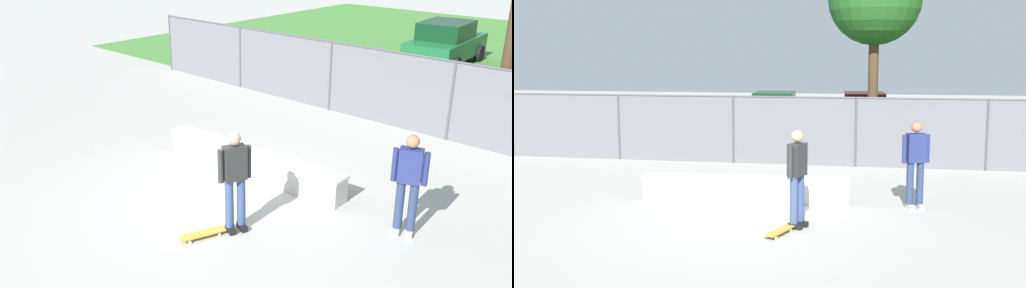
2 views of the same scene
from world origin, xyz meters
TOP-DOWN VIEW (x-y plane):
  - ground_plane at (0.00, 0.00)m, footprint 80.00×80.00m
  - grass_strip at (0.00, 16.48)m, footprint 29.90×20.00m
  - concrete_ledge at (-0.36, 1.37)m, footprint 4.55×0.70m
  - skateboarder at (1.04, -0.51)m, footprint 0.39×0.56m
  - skateboard at (0.81, -1.07)m, footprint 0.46×0.82m
  - chainlink_fence at (0.00, 6.18)m, footprint 17.97×0.07m
  - car_green at (-1.89, 13.80)m, footprint 2.26×4.32m
  - car_red at (1.75, 14.15)m, footprint 2.26×4.32m
  - bystander at (3.25, 1.37)m, footprint 0.57×0.38m

SIDE VIEW (x-z plane):
  - ground_plane at x=0.00m, z-range 0.00..0.00m
  - grass_strip at x=0.00m, z-range 0.00..0.02m
  - skateboard at x=0.81m, z-range 0.03..0.12m
  - concrete_ledge at x=-0.36m, z-range 0.00..0.56m
  - car_green at x=-1.89m, z-range 0.01..1.67m
  - car_red at x=1.75m, z-range 0.01..1.67m
  - skateboarder at x=1.04m, z-range 0.10..1.92m
  - bystander at x=3.25m, z-range 0.10..1.92m
  - chainlink_fence at x=0.00m, z-range 0.08..2.08m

